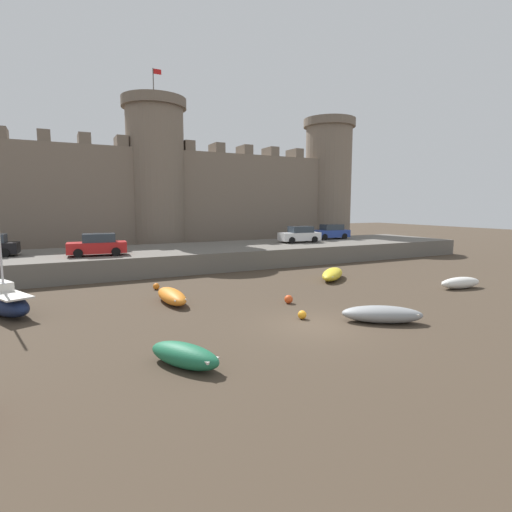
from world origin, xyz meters
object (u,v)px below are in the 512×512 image
rowboat_midflat_centre (382,314)px  car_quay_east (331,232)px  rowboat_foreground_right (172,296)px  mooring_buoy_off_centre (302,315)px  mooring_buoy_near_shore (289,299)px  car_quay_centre_east (98,245)px  sailboat_midflat_left (2,301)px  rowboat_near_channel_left (332,274)px  mooring_buoy_mid_mud (156,286)px  car_quay_centre_west (300,235)px  rowboat_near_channel_right (184,355)px  rowboat_midflat_right (460,283)px

rowboat_midflat_centre → car_quay_east: car_quay_east is taller
rowboat_foreground_right → mooring_buoy_off_centre: bearing=-51.2°
mooring_buoy_off_centre → mooring_buoy_near_shore: bearing=70.6°
rowboat_foreground_right → car_quay_centre_east: size_ratio=0.85×
sailboat_midflat_left → rowboat_near_channel_left: sailboat_midflat_left is taller
mooring_buoy_mid_mud → mooring_buoy_near_shore: mooring_buoy_near_shore is taller
rowboat_foreground_right → mooring_buoy_off_centre: 7.34m
car_quay_centre_west → rowboat_near_channel_left: bearing=-111.8°
rowboat_midflat_centre → rowboat_near_channel_right: (-9.37, -0.82, 0.01)m
rowboat_midflat_centre → car_quay_centre_east: car_quay_centre_east is taller
sailboat_midflat_left → rowboat_midflat_centre: bearing=-31.5°
car_quay_east → mooring_buoy_mid_mud: bearing=-153.4°
rowboat_near_channel_right → rowboat_near_channel_left: bearing=36.5°
mooring_buoy_off_centre → car_quay_centre_west: size_ratio=0.10×
rowboat_near_channel_left → mooring_buoy_mid_mud: bearing=169.6°
rowboat_midflat_right → car_quay_east: car_quay_east is taller
mooring_buoy_off_centre → mooring_buoy_near_shore: mooring_buoy_near_shore is taller
car_quay_east → sailboat_midflat_left: bearing=-156.0°
rowboat_near_channel_right → mooring_buoy_off_centre: bearing=24.2°
rowboat_near_channel_left → mooring_buoy_near_shore: size_ratio=8.20×
car_quay_east → mooring_buoy_near_shore: bearing=-132.6°
sailboat_midflat_left → car_quay_centre_west: 26.91m
rowboat_foreground_right → car_quay_centre_west: 21.00m
mooring_buoy_off_centre → mooring_buoy_near_shore: size_ratio=0.88×
mooring_buoy_mid_mud → car_quay_centre_west: bearing=28.6°
rowboat_foreground_right → mooring_buoy_off_centre: size_ratio=8.83×
mooring_buoy_near_shore → car_quay_centre_west: (10.90, 15.74, 2.10)m
car_quay_centre_east → sailboat_midflat_left: bearing=-120.1°
mooring_buoy_mid_mud → car_quay_centre_east: size_ratio=0.10×
mooring_buoy_near_shore → car_quay_centre_west: 19.27m
rowboat_near_channel_left → car_quay_centre_east: car_quay_centre_east is taller
mooring_buoy_off_centre → rowboat_midflat_centre: bearing=-35.8°
mooring_buoy_near_shore → car_quay_east: (16.28, 17.73, 2.10)m
rowboat_near_channel_left → car_quay_centre_west: bearing=68.2°
rowboat_near_channel_left → car_quay_centre_east: (-14.70, 8.94, 1.93)m
rowboat_near_channel_right → car_quay_centre_east: 19.36m
mooring_buoy_off_centre → car_quay_centre_east: bearing=114.0°
sailboat_midflat_left → mooring_buoy_near_shore: size_ratio=14.59×
rowboat_foreground_right → rowboat_near_channel_left: rowboat_near_channel_left is taller
rowboat_midflat_centre → car_quay_centre_west: car_quay_centre_west is taller
rowboat_midflat_centre → mooring_buoy_mid_mud: (-7.44, 11.70, -0.19)m
sailboat_midflat_left → car_quay_centre_east: size_ratio=1.59×
rowboat_foreground_right → car_quay_centre_west: bearing=37.9°
sailboat_midflat_left → car_quay_centre_west: (24.39, 11.24, 1.69)m
rowboat_midflat_right → mooring_buoy_near_shore: rowboat_midflat_right is taller
rowboat_foreground_right → mooring_buoy_mid_mud: 3.90m
car_quay_centre_east → car_quay_east: size_ratio=1.00×
rowboat_foreground_right → car_quay_centre_east: 11.12m
mooring_buoy_off_centre → car_quay_centre_east: car_quay_centre_east is taller
rowboat_near_channel_right → mooring_buoy_off_centre: rowboat_near_channel_right is taller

